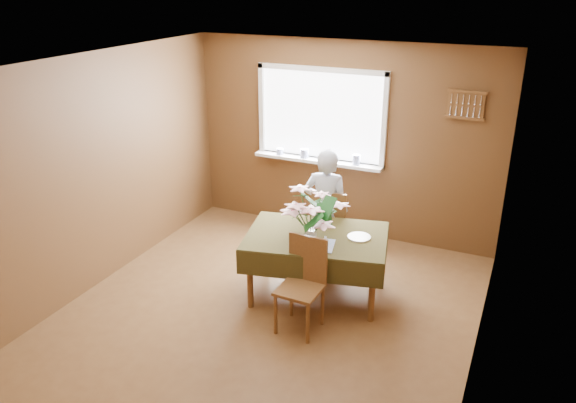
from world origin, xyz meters
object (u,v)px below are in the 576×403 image
at_px(dining_table, 316,242).
at_px(chair_far, 331,224).
at_px(flower_bouquet, 311,212).
at_px(seated_woman, 326,209).
at_px(chair_near, 303,280).

relative_size(dining_table, chair_far, 1.72).
bearing_deg(flower_bouquet, dining_table, 92.30).
xyz_separation_m(chair_far, seated_woman, (-0.04, -0.06, 0.20)).
distance_m(chair_far, flower_bouquet, 1.05).
relative_size(seated_woman, flower_bouquet, 2.37).
relative_size(chair_far, chair_near, 1.02).
height_order(chair_near, flower_bouquet, flower_bouquet).
relative_size(dining_table, seated_woman, 1.13).
distance_m(dining_table, flower_bouquet, 0.46).
bearing_deg(chair_far, seated_woman, 50.54).
bearing_deg(seated_woman, flower_bouquet, 94.22).
bearing_deg(chair_far, flower_bouquet, 92.75).
xyz_separation_m(chair_near, seated_woman, (-0.24, 1.24, 0.21)).
bearing_deg(chair_near, seated_woman, 103.67).
distance_m(chair_near, flower_bouquet, 0.67).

